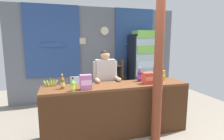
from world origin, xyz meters
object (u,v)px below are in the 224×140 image
(shopkeeper, at_px, (105,78))
(timber_post, at_px, (158,70))
(plastic_lawn_chair, at_px, (79,91))
(soda_bottle_lime_soda, at_px, (73,85))
(soda_bottle_iced_tea, at_px, (62,83))
(snack_box_crackers, at_px, (148,78))
(soda_bottle_grape_soda, at_px, (140,75))
(banana_bunch, at_px, (51,83))
(soda_bottle_cola, at_px, (161,79))
(drink_fridge, at_px, (143,63))
(snack_box_wafer, at_px, (86,82))
(snack_box_choco_powder, at_px, (160,75))
(bottle_shelf_rack, at_px, (114,79))
(stall_counter, at_px, (119,106))

(shopkeeper, bearing_deg, timber_post, -53.68)
(plastic_lawn_chair, relative_size, soda_bottle_lime_soda, 3.78)
(timber_post, distance_m, soda_bottle_iced_tea, 1.63)
(shopkeeper, height_order, snack_box_crackers, shopkeeper)
(soda_bottle_grape_soda, distance_m, banana_bunch, 1.70)
(soda_bottle_grape_soda, relative_size, soda_bottle_cola, 1.17)
(drink_fridge, xyz_separation_m, soda_bottle_iced_tea, (-2.35, -1.71, -0.05))
(soda_bottle_iced_tea, bearing_deg, snack_box_wafer, -22.05)
(soda_bottle_grape_soda, relative_size, snack_box_choco_powder, 1.46)
(soda_bottle_grape_soda, bearing_deg, bottle_shelf_rack, 89.14)
(shopkeeper, height_order, soda_bottle_cola, shopkeeper)
(soda_bottle_lime_soda, height_order, banana_bunch, soda_bottle_lime_soda)
(bottle_shelf_rack, height_order, soda_bottle_iced_tea, bottle_shelf_rack)
(timber_post, bearing_deg, stall_counter, 149.59)
(snack_box_choco_powder, bearing_deg, soda_bottle_grape_soda, 176.63)
(drink_fridge, xyz_separation_m, plastic_lawn_chair, (-1.93, -0.28, -0.63))
(bottle_shelf_rack, relative_size, soda_bottle_grape_soda, 4.24)
(bottle_shelf_rack, relative_size, soda_bottle_iced_tea, 4.82)
(timber_post, bearing_deg, soda_bottle_lime_soda, 170.82)
(snack_box_wafer, bearing_deg, drink_fridge, 43.19)
(stall_counter, height_order, soda_bottle_grape_soda, soda_bottle_grape_soda)
(plastic_lawn_chair, bearing_deg, banana_bunch, -117.44)
(snack_box_choco_powder, bearing_deg, snack_box_wafer, -169.97)
(soda_bottle_grape_soda, distance_m, soda_bottle_iced_tea, 1.51)
(soda_bottle_cola, bearing_deg, soda_bottle_iced_tea, 173.86)
(bottle_shelf_rack, bearing_deg, snack_box_choco_powder, -76.51)
(plastic_lawn_chair, distance_m, soda_bottle_lime_soda, 1.76)
(timber_post, bearing_deg, soda_bottle_grape_soda, 95.78)
(timber_post, xyz_separation_m, snack_box_choco_powder, (0.40, 0.56, -0.22))
(soda_bottle_lime_soda, xyz_separation_m, banana_bunch, (-0.35, 0.44, -0.04))
(shopkeeper, distance_m, snack_box_crackers, 0.90)
(stall_counter, height_order, banana_bunch, banana_bunch)
(snack_box_choco_powder, bearing_deg, snack_box_crackers, -152.17)
(shopkeeper, distance_m, snack_box_choco_powder, 1.14)
(timber_post, relative_size, shopkeeper, 1.71)
(drink_fridge, bearing_deg, snack_box_choco_powder, -104.11)
(stall_counter, height_order, timber_post, timber_post)
(stall_counter, xyz_separation_m, snack_box_wafer, (-0.61, -0.06, 0.50))
(soda_bottle_iced_tea, bearing_deg, soda_bottle_grape_soda, 5.99)
(soda_bottle_grape_soda, xyz_separation_m, snack_box_crackers, (0.07, -0.23, -0.02))
(bottle_shelf_rack, bearing_deg, plastic_lawn_chair, -155.67)
(bottle_shelf_rack, xyz_separation_m, snack_box_wafer, (-1.15, -2.08, 0.45))
(soda_bottle_iced_tea, height_order, snack_box_wafer, soda_bottle_iced_tea)
(timber_post, distance_m, snack_box_choco_powder, 0.72)
(soda_bottle_grape_soda, height_order, soda_bottle_cola, soda_bottle_grape_soda)
(timber_post, relative_size, soda_bottle_iced_tea, 10.50)
(timber_post, height_order, soda_bottle_cola, timber_post)
(soda_bottle_grape_soda, height_order, soda_bottle_iced_tea, soda_bottle_grape_soda)
(soda_bottle_lime_soda, distance_m, snack_box_wafer, 0.22)
(shopkeeper, height_order, snack_box_choco_powder, shopkeeper)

